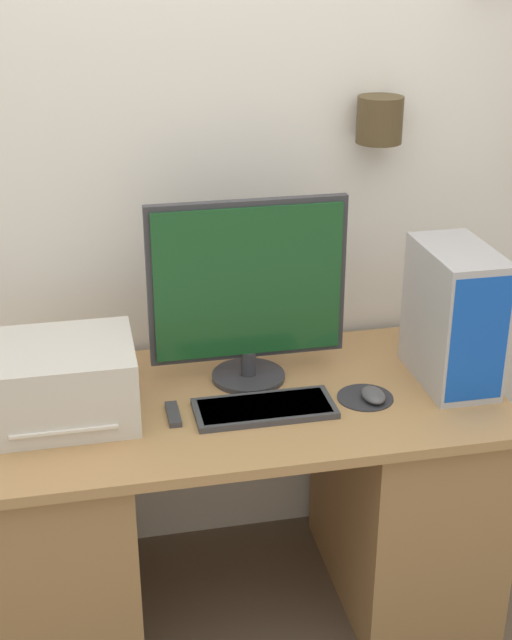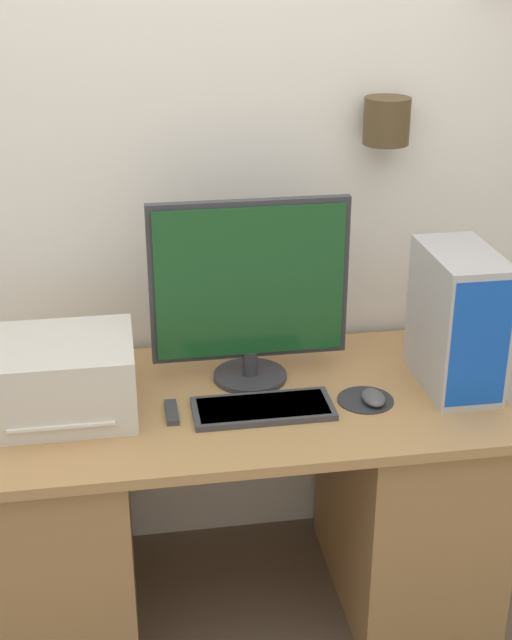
{
  "view_description": "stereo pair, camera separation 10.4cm",
  "coord_description": "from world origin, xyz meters",
  "views": [
    {
      "loc": [
        -0.41,
        -1.83,
        2.0
      ],
      "look_at": [
        0.06,
        0.37,
        0.99
      ],
      "focal_mm": 50.0,
      "sensor_mm": 36.0,
      "label": 1
    },
    {
      "loc": [
        -0.31,
        -1.85,
        2.0
      ],
      "look_at": [
        0.06,
        0.37,
        0.99
      ],
      "focal_mm": 50.0,
      "sensor_mm": 36.0,
      "label": 2
    }
  ],
  "objects": [
    {
      "name": "monitor",
      "position": [
        0.06,
        0.48,
        1.04
      ],
      "size": [
        0.57,
        0.22,
        0.55
      ],
      "color": "#333338",
      "rests_on": "desk"
    },
    {
      "name": "remote_control",
      "position": [
        -0.19,
        0.3,
        0.76
      ],
      "size": [
        0.03,
        0.12,
        0.02
      ],
      "color": "#38383D",
      "rests_on": "desk"
    },
    {
      "name": "mousepad",
      "position": [
        0.36,
        0.29,
        0.76
      ],
      "size": [
        0.16,
        0.16,
        0.0
      ],
      "color": "#2D2D33",
      "rests_on": "desk"
    },
    {
      "name": "mouse",
      "position": [
        0.38,
        0.27,
        0.77
      ],
      "size": [
        0.06,
        0.1,
        0.03
      ],
      "color": "#4C4C51",
      "rests_on": "mousepad"
    },
    {
      "name": "computer_tower",
      "position": [
        0.64,
        0.35,
        0.96
      ],
      "size": [
        0.19,
        0.34,
        0.41
      ],
      "color": "#B2B2B7",
      "rests_on": "desk"
    },
    {
      "name": "wall_back",
      "position": [
        0.01,
        0.79,
        1.36
      ],
      "size": [
        6.4,
        0.19,
        2.7
      ],
      "color": "white",
      "rests_on": "ground_plane"
    },
    {
      "name": "printer",
      "position": [
        -0.48,
        0.37,
        0.86
      ],
      "size": [
        0.4,
        0.34,
        0.21
      ],
      "color": "beige",
      "rests_on": "desk"
    },
    {
      "name": "keyboard",
      "position": [
        0.06,
        0.28,
        0.76
      ],
      "size": [
        0.39,
        0.17,
        0.02
      ],
      "color": "#3D3D42",
      "rests_on": "desk"
    },
    {
      "name": "desk",
      "position": [
        0.0,
        0.37,
        0.39
      ],
      "size": [
        1.51,
        0.74,
        0.75
      ],
      "color": "tan",
      "rests_on": "ground_plane"
    }
  ]
}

